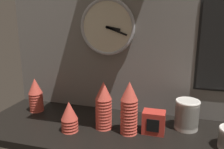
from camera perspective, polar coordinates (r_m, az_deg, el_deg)
ground_plane at (r=1.31m, az=2.91°, el=-13.79°), size 1.60×0.56×0.04m
wall_tiled_back at (r=1.42m, az=5.74°, el=11.35°), size 1.60×0.03×1.05m
cup_stack_far_left at (r=1.57m, az=-17.89°, el=-4.66°), size 0.09×0.09×0.21m
cup_stack_center at (r=1.26m, az=-2.04°, el=-7.39°), size 0.09×0.09×0.26m
cup_stack_center_left at (r=1.27m, az=-10.22°, el=-9.89°), size 0.09×0.09×0.16m
cup_stack_center_right at (r=1.21m, az=4.14°, el=-8.01°), size 0.09×0.09×0.28m
bowl_stack_right at (r=1.34m, az=17.58°, el=-9.04°), size 0.13×0.13×0.16m
wall_clock at (r=1.43m, az=-1.13°, el=11.34°), size 0.34×0.03×0.34m
napkin_dispenser at (r=1.26m, az=10.00°, el=-11.23°), size 0.11×0.08×0.12m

